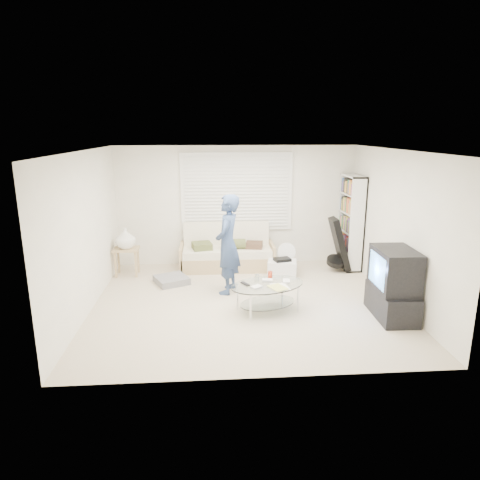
{
  "coord_description": "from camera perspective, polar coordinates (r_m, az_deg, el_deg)",
  "views": [
    {
      "loc": [
        -0.58,
        -6.64,
        2.81
      ],
      "look_at": [
        -0.07,
        0.3,
        1.01
      ],
      "focal_mm": 32.0,
      "sensor_mm": 36.0,
      "label": 1
    }
  ],
  "objects": [
    {
      "name": "window_blinds",
      "position": [
        8.95,
        -0.44,
        6.43
      ],
      "size": [
        2.32,
        0.08,
        1.62
      ],
      "color": "silver",
      "rests_on": "ground"
    },
    {
      "name": "side_table",
      "position": [
        8.63,
        -15.01,
        -0.04
      ],
      "size": [
        0.49,
        0.39,
        0.96
      ],
      "color": "tan",
      "rests_on": "ground"
    },
    {
      "name": "tv_unit",
      "position": [
        6.94,
        19.75,
        -5.6
      ],
      "size": [
        0.57,
        1.0,
        1.08
      ],
      "color": "black",
      "rests_on": "ground"
    },
    {
      "name": "guitar_case",
      "position": [
        8.86,
        13.04,
        -1.05
      ],
      "size": [
        0.46,
        0.41,
        1.08
      ],
      "color": "black",
      "rests_on": "ground"
    },
    {
      "name": "room_shell",
      "position": [
        7.24,
        0.46,
        5.14
      ],
      "size": [
        5.02,
        4.52,
        2.51
      ],
      "color": "white",
      "rests_on": "ground"
    },
    {
      "name": "storage_bin",
      "position": [
        8.42,
        5.62,
        -3.8
      ],
      "size": [
        0.61,
        0.48,
        0.39
      ],
      "color": "white",
      "rests_on": "ground"
    },
    {
      "name": "bookshelf",
      "position": [
        9.1,
        14.52,
        2.33
      ],
      "size": [
        0.3,
        0.81,
        1.92
      ],
      "color": "white",
      "rests_on": "ground"
    },
    {
      "name": "standing_person",
      "position": [
        7.42,
        -1.66,
        -0.59
      ],
      "size": [
        0.59,
        0.73,
        1.75
      ],
      "primitive_type": "imported",
      "rotation": [
        0.0,
        0.0,
        -1.88
      ],
      "color": "#2E4F6F",
      "rests_on": "ground"
    },
    {
      "name": "floor_fan",
      "position": [
        8.68,
        6.16,
        -1.98
      ],
      "size": [
        0.37,
        0.25,
        0.61
      ],
      "color": "white",
      "rests_on": "ground"
    },
    {
      "name": "grey_floor_pillow",
      "position": [
        8.19,
        -9.12,
        -5.27
      ],
      "size": [
        0.74,
        0.74,
        0.13
      ],
      "primitive_type": "cube",
      "rotation": [
        0.0,
        0.0,
        0.45
      ],
      "color": "slate",
      "rests_on": "ground"
    },
    {
      "name": "futon_sofa",
      "position": [
        8.88,
        -1.74,
        -1.85
      ],
      "size": [
        1.92,
        0.78,
        0.94
      ],
      "color": "tan",
      "rests_on": "ground"
    },
    {
      "name": "ground",
      "position": [
        7.23,
        0.75,
        -8.33
      ],
      "size": [
        5.0,
        5.0,
        0.0
      ],
      "primitive_type": "plane",
      "color": "#B4A88C",
      "rests_on": "ground"
    },
    {
      "name": "coffee_table",
      "position": [
        6.81,
        3.72,
        -6.56
      ],
      "size": [
        1.41,
        1.15,
        0.57
      ],
      "color": "silver",
      "rests_on": "ground"
    }
  ]
}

